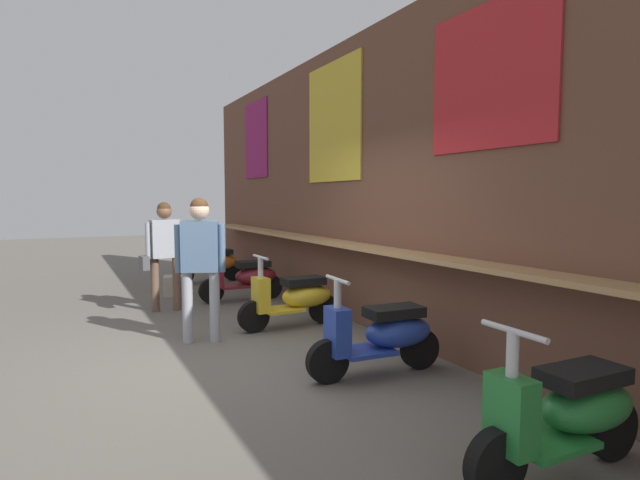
{
  "coord_description": "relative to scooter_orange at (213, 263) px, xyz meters",
  "views": [
    {
      "loc": [
        4.89,
        -1.63,
        1.69
      ],
      "look_at": [
        -0.99,
        1.44,
        1.14
      ],
      "focal_mm": 28.18,
      "sensor_mm": 36.0,
      "label": 1
    }
  ],
  "objects": [
    {
      "name": "ground_plane",
      "position": [
        5.0,
        -1.08,
        -0.39
      ],
      "size": [
        38.1,
        38.1,
        0.0
      ],
      "primitive_type": "plane",
      "color": "#605B54"
    },
    {
      "name": "market_stall_facade",
      "position": [
        5.01,
        0.94,
        1.52
      ],
      "size": [
        13.61,
        0.61,
        3.83
      ],
      "color": "brown",
      "rests_on": "ground_plane"
    },
    {
      "name": "scooter_orange",
      "position": [
        0.0,
        0.0,
        0.0
      ],
      "size": [
        0.46,
        1.4,
        0.97
      ],
      "rotation": [
        0.0,
        0.0,
        -1.58
      ],
      "color": "orange",
      "rests_on": "ground_plane"
    },
    {
      "name": "scooter_maroon",
      "position": [
        2.05,
        -0.0,
        0.0
      ],
      "size": [
        0.47,
        1.4,
        0.97
      ],
      "rotation": [
        0.0,
        0.0,
        -1.62
      ],
      "color": "maroon",
      "rests_on": "ground_plane"
    },
    {
      "name": "scooter_yellow",
      "position": [
        3.99,
        -0.0,
        0.0
      ],
      "size": [
        0.46,
        1.4,
        0.97
      ],
      "rotation": [
        0.0,
        0.0,
        -1.56
      ],
      "color": "gold",
      "rests_on": "ground_plane"
    },
    {
      "name": "scooter_blue",
      "position": [
        6.0,
        -0.0,
        0.0
      ],
      "size": [
        0.5,
        1.4,
        0.97
      ],
      "rotation": [
        0.0,
        0.0,
        -1.65
      ],
      "color": "#233D9E",
      "rests_on": "ground_plane"
    },
    {
      "name": "scooter_green",
      "position": [
        7.97,
        -0.0,
        0.0
      ],
      "size": [
        0.46,
        1.4,
        0.97
      ],
      "rotation": [
        0.0,
        0.0,
        -1.6
      ],
      "color": "#237533",
      "rests_on": "ground_plane"
    },
    {
      "name": "shopper_with_handbag",
      "position": [
        2.23,
        -1.34,
        0.6
      ],
      "size": [
        0.3,
        0.65,
        1.63
      ],
      "rotation": [
        0.0,
        0.0,
        0.09
      ],
      "color": "brown",
      "rests_on": "ground_plane"
    },
    {
      "name": "shopper_browsing",
      "position": [
        4.12,
        -1.27,
        0.66
      ],
      "size": [
        0.34,
        0.54,
        1.7
      ],
      "rotation": [
        0.0,
        0.0,
        -0.39
      ],
      "color": "#999EA8",
      "rests_on": "ground_plane"
    },
    {
      "name": "merchandise_crate",
      "position": [
        1.06,
        -0.99,
        -0.22
      ],
      "size": [
        0.45,
        0.4,
        0.34
      ],
      "primitive_type": "cube",
      "rotation": [
        0.0,
        0.0,
        -0.28
      ],
      "color": "#B2A899",
      "rests_on": "ground_plane"
    }
  ]
}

